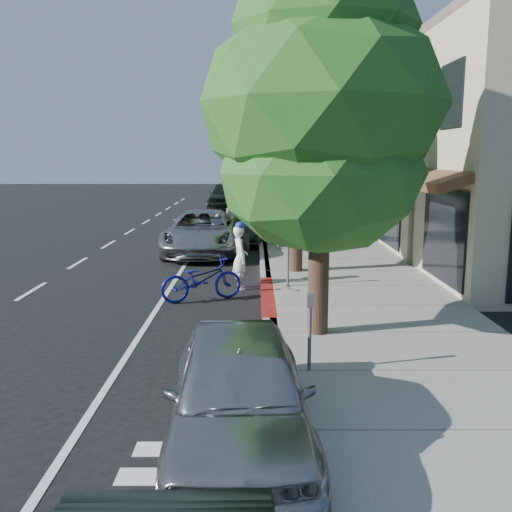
{
  "coord_description": "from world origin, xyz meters",
  "views": [
    {
      "loc": [
        -0.31,
        -12.61,
        3.52
      ],
      "look_at": [
        -0.29,
        -0.31,
        1.35
      ],
      "focal_mm": 40.0,
      "sensor_mm": 36.0,
      "label": 1
    }
  ],
  "objects_px": {
    "street_tree_0": "(322,111)",
    "dark_sedan": "(247,226)",
    "street_tree_3": "(280,123)",
    "street_tree_1": "(298,114)",
    "cyclist": "(240,258)",
    "dark_suv_far": "(227,195)",
    "pedestrian": "(292,221)",
    "street_tree_5": "(272,142)",
    "near_car_a": "(239,392)",
    "white_pickup": "(246,207)",
    "silver_suv": "(203,232)",
    "bicycle": "(202,279)",
    "street_tree_4": "(275,133)",
    "street_tree_2": "(286,127)"
  },
  "relations": [
    {
      "from": "street_tree_0",
      "to": "dark_sedan",
      "type": "distance_m",
      "value": 13.21
    },
    {
      "from": "street_tree_0",
      "to": "street_tree_3",
      "type": "relative_size",
      "value": 0.87
    },
    {
      "from": "street_tree_1",
      "to": "dark_sedan",
      "type": "distance_m",
      "value": 7.87
    },
    {
      "from": "street_tree_1",
      "to": "street_tree_3",
      "type": "xyz_separation_m",
      "value": [
        0.0,
        12.0,
        0.44
      ]
    },
    {
      "from": "street_tree_3",
      "to": "dark_sedan",
      "type": "distance_m",
      "value": 7.15
    },
    {
      "from": "street_tree_3",
      "to": "cyclist",
      "type": "xyz_separation_m",
      "value": [
        -1.6,
        -13.7,
        -4.27
      ]
    },
    {
      "from": "dark_suv_far",
      "to": "pedestrian",
      "type": "xyz_separation_m",
      "value": [
        3.34,
        -16.05,
        0.12
      ]
    },
    {
      "from": "street_tree_5",
      "to": "cyclist",
      "type": "xyz_separation_m",
      "value": [
        -1.6,
        -25.7,
        -3.63
      ]
    },
    {
      "from": "street_tree_0",
      "to": "street_tree_1",
      "type": "bearing_deg",
      "value": 90.0
    },
    {
      "from": "cyclist",
      "to": "near_car_a",
      "type": "distance_m",
      "value": 8.45
    },
    {
      "from": "street_tree_3",
      "to": "white_pickup",
      "type": "distance_m",
      "value": 5.37
    },
    {
      "from": "street_tree_3",
      "to": "silver_suv",
      "type": "distance_m",
      "value": 9.68
    },
    {
      "from": "silver_suv",
      "to": "pedestrian",
      "type": "distance_m",
      "value": 3.65
    },
    {
      "from": "dark_sedan",
      "to": "white_pickup",
      "type": "height_order",
      "value": "white_pickup"
    },
    {
      "from": "pedestrian",
      "to": "dark_suv_far",
      "type": "bearing_deg",
      "value": -113.62
    },
    {
      "from": "street_tree_3",
      "to": "near_car_a",
      "type": "distance_m",
      "value": 22.62
    },
    {
      "from": "bicycle",
      "to": "pedestrian",
      "type": "height_order",
      "value": "pedestrian"
    },
    {
      "from": "dark_sedan",
      "to": "pedestrian",
      "type": "bearing_deg",
      "value": -26.51
    },
    {
      "from": "street_tree_5",
      "to": "pedestrian",
      "type": "distance_m",
      "value": 18.93
    },
    {
      "from": "street_tree_3",
      "to": "bicycle",
      "type": "xyz_separation_m",
      "value": [
        -2.52,
        -14.98,
        -4.58
      ]
    },
    {
      "from": "street_tree_4",
      "to": "cyclist",
      "type": "xyz_separation_m",
      "value": [
        -1.6,
        -19.7,
        -4.01
      ]
    },
    {
      "from": "street_tree_3",
      "to": "cyclist",
      "type": "relative_size",
      "value": 4.77
    },
    {
      "from": "street_tree_3",
      "to": "street_tree_5",
      "type": "height_order",
      "value": "street_tree_3"
    },
    {
      "from": "street_tree_0",
      "to": "street_tree_4",
      "type": "height_order",
      "value": "street_tree_4"
    },
    {
      "from": "cyclist",
      "to": "dark_suv_far",
      "type": "height_order",
      "value": "dark_suv_far"
    },
    {
      "from": "near_car_a",
      "to": "street_tree_1",
      "type": "bearing_deg",
      "value": 79.32
    },
    {
      "from": "dark_sedan",
      "to": "white_pickup",
      "type": "xyz_separation_m",
      "value": [
        -0.13,
        8.04,
        0.07
      ]
    },
    {
      "from": "street_tree_2",
      "to": "pedestrian",
      "type": "distance_m",
      "value": 3.66
    },
    {
      "from": "dark_sedan",
      "to": "near_car_a",
      "type": "distance_m",
      "value": 16.75
    },
    {
      "from": "street_tree_3",
      "to": "dark_sedan",
      "type": "height_order",
      "value": "street_tree_3"
    },
    {
      "from": "white_pickup",
      "to": "street_tree_0",
      "type": "bearing_deg",
      "value": -86.18
    },
    {
      "from": "street_tree_4",
      "to": "silver_suv",
      "type": "height_order",
      "value": "street_tree_4"
    },
    {
      "from": "street_tree_4",
      "to": "white_pickup",
      "type": "bearing_deg",
      "value": -116.62
    },
    {
      "from": "street_tree_2",
      "to": "bicycle",
      "type": "xyz_separation_m",
      "value": [
        -2.52,
        -8.98,
        -4.09
      ]
    },
    {
      "from": "street_tree_5",
      "to": "dark_suv_far",
      "type": "bearing_deg",
      "value": -140.32
    },
    {
      "from": "street_tree_1",
      "to": "silver_suv",
      "type": "relative_size",
      "value": 1.33
    },
    {
      "from": "white_pickup",
      "to": "pedestrian",
      "type": "xyz_separation_m",
      "value": [
        1.92,
        -9.26,
        0.27
      ]
    },
    {
      "from": "street_tree_3",
      "to": "pedestrian",
      "type": "relative_size",
      "value": 4.59
    },
    {
      "from": "street_tree_0",
      "to": "pedestrian",
      "type": "height_order",
      "value": "street_tree_0"
    },
    {
      "from": "cyclist",
      "to": "dark_sedan",
      "type": "xyz_separation_m",
      "value": [
        0.05,
        8.3,
        -0.15
      ]
    },
    {
      "from": "silver_suv",
      "to": "white_pickup",
      "type": "relative_size",
      "value": 1.07
    },
    {
      "from": "cyclist",
      "to": "silver_suv",
      "type": "bearing_deg",
      "value": 5.24
    },
    {
      "from": "street_tree_0",
      "to": "dark_suv_far",
      "type": "height_order",
      "value": "street_tree_0"
    },
    {
      "from": "cyclist",
      "to": "street_tree_4",
      "type": "bearing_deg",
      "value": -14.36
    },
    {
      "from": "street_tree_2",
      "to": "near_car_a",
      "type": "height_order",
      "value": "street_tree_2"
    },
    {
      "from": "street_tree_3",
      "to": "bicycle",
      "type": "distance_m",
      "value": 15.87
    },
    {
      "from": "street_tree_2",
      "to": "dark_sedan",
      "type": "height_order",
      "value": "street_tree_2"
    },
    {
      "from": "cyclist",
      "to": "bicycle",
      "type": "xyz_separation_m",
      "value": [
        -0.92,
        -1.29,
        -0.31
      ]
    },
    {
      "from": "street_tree_4",
      "to": "bicycle",
      "type": "xyz_separation_m",
      "value": [
        -2.52,
        -20.98,
        -4.32
      ]
    },
    {
      "from": "pedestrian",
      "to": "white_pickup",
      "type": "bearing_deg",
      "value": -113.66
    }
  ]
}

